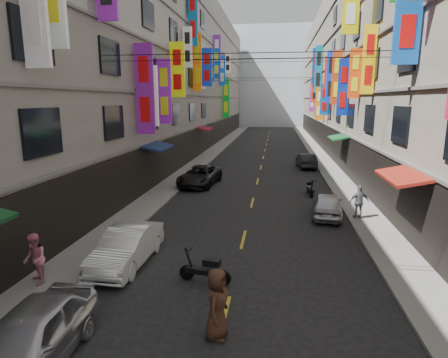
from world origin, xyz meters
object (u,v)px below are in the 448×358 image
(car_right_mid, at_px, (327,205))
(car_right_far, at_px, (306,161))
(pedestrian_crossing, at_px, (217,304))
(car_left_far, at_px, (200,176))
(car_left_near, at_px, (30,340))
(scooter_crossing, at_px, (206,270))
(pedestrian_rfar, at_px, (359,202))
(car_left_mid, at_px, (127,247))
(pedestrian_lfar, at_px, (35,259))
(scooter_far_right, at_px, (310,188))

(car_right_mid, distance_m, car_right_far, 14.45)
(car_right_mid, xyz_separation_m, pedestrian_crossing, (-4.06, -10.79, 0.29))
(car_right_mid, height_order, car_right_far, car_right_far)
(car_left_far, bearing_deg, car_right_mid, -32.40)
(car_left_near, bearing_deg, pedestrian_crossing, 20.59)
(scooter_crossing, xyz_separation_m, car_left_near, (-3.12, -4.51, 0.28))
(scooter_crossing, relative_size, pedestrian_rfar, 1.06)
(car_left_mid, bearing_deg, pedestrian_rfar, 35.91)
(pedestrian_lfar, xyz_separation_m, pedestrian_crossing, (6.16, -1.77, -0.04))
(scooter_crossing, distance_m, car_left_far, 14.59)
(car_left_mid, distance_m, car_left_far, 13.26)
(car_right_far, distance_m, pedestrian_crossing, 25.56)
(scooter_far_right, distance_m, car_left_far, 7.74)
(car_left_near, bearing_deg, pedestrian_rfar, 49.04)
(pedestrian_crossing, bearing_deg, scooter_crossing, 24.77)
(scooter_crossing, xyz_separation_m, pedestrian_rfar, (6.36, 7.52, 0.52))
(scooter_far_right, xyz_separation_m, pedestrian_lfar, (-9.74, -13.45, 0.52))
(car_right_far, bearing_deg, car_left_mid, 63.67)
(scooter_far_right, distance_m, car_left_near, 18.51)
(scooter_crossing, distance_m, car_right_mid, 9.36)
(car_left_mid, distance_m, pedestrian_crossing, 5.48)
(car_left_far, bearing_deg, car_left_near, -84.31)
(car_right_far, bearing_deg, scooter_far_right, 81.35)
(pedestrian_crossing, bearing_deg, car_right_far, -0.72)
(pedestrian_crossing, bearing_deg, car_left_near, 121.74)
(car_left_far, xyz_separation_m, pedestrian_rfar, (9.47, -6.73, 0.29))
(car_left_mid, height_order, car_right_mid, car_left_mid)
(car_left_far, distance_m, pedestrian_lfar, 15.45)
(car_left_far, bearing_deg, car_left_mid, -84.31)
(scooter_crossing, bearing_deg, car_right_mid, -20.58)
(pedestrian_rfar, bearing_deg, pedestrian_crossing, 48.80)
(pedestrian_rfar, bearing_deg, car_right_mid, -30.23)
(car_right_mid, height_order, pedestrian_lfar, pedestrian_lfar)
(scooter_far_right, bearing_deg, car_left_mid, 51.91)
(car_left_near, bearing_deg, car_left_far, 87.26)
(scooter_far_right, relative_size, car_right_mid, 0.49)
(car_left_near, distance_m, car_left_mid, 5.50)
(car_right_mid, bearing_deg, pedestrian_rfar, 169.22)
(car_left_far, xyz_separation_m, pedestrian_crossing, (3.94, -17.06, 0.24))
(car_left_mid, bearing_deg, car_right_mid, 42.47)
(pedestrian_lfar, bearing_deg, scooter_far_right, 101.47)
(pedestrian_rfar, bearing_deg, car_left_far, -48.40)
(car_right_mid, bearing_deg, car_right_far, -83.57)
(car_left_mid, bearing_deg, car_right_far, 70.86)
(car_left_near, relative_size, pedestrian_lfar, 2.52)
(car_left_far, relative_size, pedestrian_lfar, 2.91)
(car_left_far, bearing_deg, pedestrian_rfar, -29.69)
(scooter_far_right, xyz_separation_m, car_left_mid, (-7.51, -11.42, 0.25))
(car_left_near, xyz_separation_m, pedestrian_lfar, (-2.22, 3.47, 0.24))
(car_right_far, height_order, pedestrian_rfar, pedestrian_rfar)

